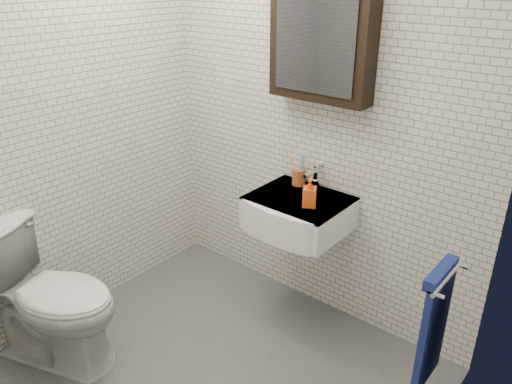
% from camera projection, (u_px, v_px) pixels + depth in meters
% --- Properties ---
extents(ground, '(2.20, 2.00, 0.01)m').
position_uv_depth(ground, '(206.00, 379.00, 2.76)').
color(ground, '#45484C').
rests_on(ground, ground).
extents(room_shell, '(2.22, 2.02, 2.51)m').
position_uv_depth(room_shell, '(192.00, 124.00, 2.15)').
color(room_shell, silver).
rests_on(room_shell, ground).
extents(washbasin, '(0.55, 0.50, 0.20)m').
position_uv_depth(washbasin, '(295.00, 214.00, 2.93)').
color(washbasin, white).
rests_on(washbasin, room_shell).
extents(faucet, '(0.06, 0.20, 0.15)m').
position_uv_depth(faucet, '(315.00, 179.00, 3.00)').
color(faucet, silver).
rests_on(faucet, washbasin).
extents(mirror_cabinet, '(0.60, 0.15, 0.60)m').
position_uv_depth(mirror_cabinet, '(322.00, 45.00, 2.67)').
color(mirror_cabinet, black).
rests_on(mirror_cabinet, room_shell).
extents(towel_rail, '(0.09, 0.30, 0.58)m').
position_uv_depth(towel_rail, '(434.00, 322.00, 2.10)').
color(towel_rail, silver).
rests_on(towel_rail, room_shell).
extents(toothbrush_cup, '(0.09, 0.09, 0.23)m').
position_uv_depth(toothbrush_cup, '(299.00, 176.00, 3.06)').
color(toothbrush_cup, '#A14C28').
rests_on(toothbrush_cup, washbasin).
extents(soap_bottle, '(0.10, 0.10, 0.17)m').
position_uv_depth(soap_bottle, '(310.00, 192.00, 2.78)').
color(soap_bottle, orange).
rests_on(soap_bottle, washbasin).
extents(toilet, '(0.92, 0.70, 0.83)m').
position_uv_depth(toilet, '(49.00, 296.00, 2.77)').
color(toilet, white).
rests_on(toilet, ground).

